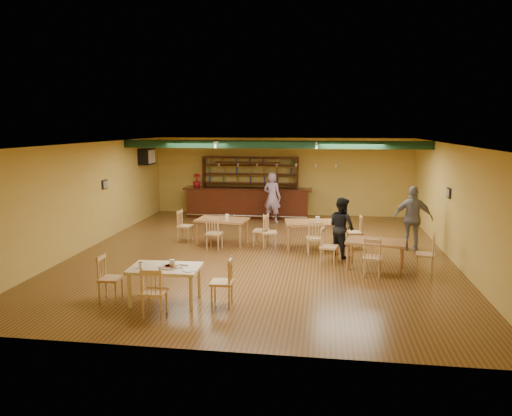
# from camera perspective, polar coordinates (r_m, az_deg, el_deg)

# --- Properties ---
(floor) EXTENTS (12.00, 12.00, 0.00)m
(floor) POSITION_cam_1_polar(r_m,az_deg,el_deg) (13.53, 0.68, -5.26)
(floor) COLOR #553418
(floor) RESTS_ON ground
(ceiling_beam) EXTENTS (10.00, 0.30, 0.25)m
(ceiling_beam) POSITION_cam_1_polar(r_m,az_deg,el_deg) (15.87, 2.01, 7.45)
(ceiling_beam) COLOR black
(ceiling_beam) RESTS_ON ceiling
(track_rail_left) EXTENTS (0.05, 2.50, 0.05)m
(track_rail_left) POSITION_cam_1_polar(r_m,az_deg,el_deg) (16.74, -3.96, 7.78)
(track_rail_left) COLOR white
(track_rail_left) RESTS_ON ceiling
(track_rail_right) EXTENTS (0.05, 2.50, 0.05)m
(track_rail_right) POSITION_cam_1_polar(r_m,az_deg,el_deg) (16.38, 7.16, 7.69)
(track_rail_right) COLOR white
(track_rail_right) RESTS_ON ceiling
(ac_unit) EXTENTS (0.34, 0.70, 0.48)m
(ac_unit) POSITION_cam_1_polar(r_m,az_deg,el_deg) (18.38, -12.65, 5.90)
(ac_unit) COLOR white
(ac_unit) RESTS_ON wall_left
(picture_left) EXTENTS (0.04, 0.34, 0.28)m
(picture_left) POSITION_cam_1_polar(r_m,az_deg,el_deg) (15.57, -17.29, 2.65)
(picture_left) COLOR black
(picture_left) RESTS_ON wall_left
(picture_right) EXTENTS (0.04, 0.34, 0.28)m
(picture_right) POSITION_cam_1_polar(r_m,az_deg,el_deg) (13.98, 21.63, 1.65)
(picture_right) COLOR black
(picture_right) RESTS_ON wall_right
(bar_counter) EXTENTS (4.86, 0.85, 1.13)m
(bar_counter) POSITION_cam_1_polar(r_m,az_deg,el_deg) (18.57, -0.97, 0.63)
(bar_counter) COLOR #37140B
(bar_counter) RESTS_ON ground
(back_bar_hutch) EXTENTS (3.76, 0.40, 2.28)m
(back_bar_hutch) POSITION_cam_1_polar(r_m,az_deg,el_deg) (19.11, -0.68, 2.62)
(back_bar_hutch) COLOR #37140B
(back_bar_hutch) RESTS_ON ground
(poinsettia) EXTENTS (0.37, 0.37, 0.52)m
(poinsettia) POSITION_cam_1_polar(r_m,az_deg,el_deg) (18.87, -6.94, 3.23)
(poinsettia) COLOR maroon
(poinsettia) RESTS_ON bar_counter
(dining_table_a) EXTENTS (1.58, 1.06, 0.74)m
(dining_table_a) POSITION_cam_1_polar(r_m,az_deg,el_deg) (14.55, -3.97, -2.71)
(dining_table_a) COLOR #9E6638
(dining_table_a) RESTS_ON ground
(dining_table_b) EXTENTS (1.64, 1.11, 0.77)m
(dining_table_b) POSITION_cam_1_polar(r_m,az_deg,el_deg) (14.07, 6.58, -3.12)
(dining_table_b) COLOR #9E6638
(dining_table_b) RESTS_ON ground
(dining_table_d) EXTENTS (1.54, 1.09, 0.70)m
(dining_table_d) POSITION_cam_1_polar(r_m,az_deg,el_deg) (12.35, 13.80, -5.31)
(dining_table_d) COLOR #9E6638
(dining_table_d) RESTS_ON ground
(near_table) EXTENTS (1.40, 0.92, 0.73)m
(near_table) POSITION_cam_1_polar(r_m,az_deg,el_deg) (9.92, -10.56, -8.82)
(near_table) COLOR beige
(near_table) RESTS_ON ground
(pizza_tray) EXTENTS (0.42, 0.42, 0.01)m
(pizza_tray) POSITION_cam_1_polar(r_m,az_deg,el_deg) (9.78, -10.08, -6.78)
(pizza_tray) COLOR silver
(pizza_tray) RESTS_ON near_table
(parmesan_shaker) EXTENTS (0.08, 0.08, 0.11)m
(parmesan_shaker) POSITION_cam_1_polar(r_m,az_deg,el_deg) (9.82, -13.35, -6.55)
(parmesan_shaker) COLOR #EAE5C6
(parmesan_shaker) RESTS_ON near_table
(napkin_stack) EXTENTS (0.21, 0.16, 0.03)m
(napkin_stack) POSITION_cam_1_polar(r_m,az_deg,el_deg) (9.89, -8.37, -6.51)
(napkin_stack) COLOR white
(napkin_stack) RESTS_ON near_table
(pizza_server) EXTENTS (0.29, 0.29, 0.00)m
(pizza_server) POSITION_cam_1_polar(r_m,az_deg,el_deg) (9.78, -9.17, -6.70)
(pizza_server) COLOR silver
(pizza_server) RESTS_ON pizza_tray
(side_plate) EXTENTS (0.23, 0.23, 0.01)m
(side_plate) POSITION_cam_1_polar(r_m,az_deg,el_deg) (9.48, -7.90, -7.27)
(side_plate) COLOR white
(side_plate) RESTS_ON near_table
(patron_bar) EXTENTS (0.76, 0.62, 1.82)m
(patron_bar) POSITION_cam_1_polar(r_m,az_deg,el_deg) (17.58, 1.91, 1.24)
(patron_bar) COLOR #7C499E
(patron_bar) RESTS_ON ground
(patron_right_a) EXTENTS (0.96, 0.99, 1.60)m
(patron_right_a) POSITION_cam_1_polar(r_m,az_deg,el_deg) (13.20, 9.99, -2.20)
(patron_right_a) COLOR black
(patron_right_a) RESTS_ON ground
(patron_right_b) EXTENTS (1.11, 0.55, 1.82)m
(patron_right_b) POSITION_cam_1_polar(r_m,az_deg,el_deg) (14.33, 17.89, -1.15)
(patron_right_b) COLOR gray
(patron_right_b) RESTS_ON ground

